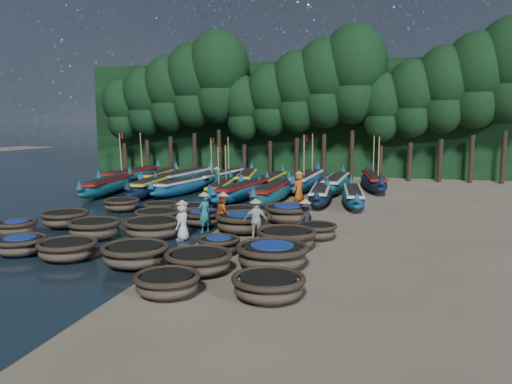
% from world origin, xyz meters
% --- Properties ---
extents(ground, '(120.00, 120.00, 0.00)m').
position_xyz_m(ground, '(0.00, 0.00, 0.00)').
color(ground, gray).
rests_on(ground, ground).
extents(foliage_wall, '(40.00, 3.00, 10.00)m').
position_xyz_m(foliage_wall, '(0.00, 23.50, 5.00)').
color(foliage_wall, black).
rests_on(foliage_wall, ground).
extents(coracle_3, '(2.30, 2.30, 0.64)m').
position_xyz_m(coracle_3, '(1.38, -9.46, 0.37)').
color(coracle_3, brown).
rests_on(coracle_3, ground).
extents(coracle_4, '(2.19, 2.19, 0.69)m').
position_xyz_m(coracle_4, '(4.19, -9.06, 0.40)').
color(coracle_4, brown).
rests_on(coracle_4, ground).
extents(coracle_5, '(2.28, 2.28, 0.66)m').
position_xyz_m(coracle_5, '(-5.58, -6.76, 0.38)').
color(coracle_5, brown).
rests_on(coracle_5, ground).
extents(coracle_6, '(2.36, 2.36, 0.69)m').
position_xyz_m(coracle_6, '(-3.49, -6.95, 0.40)').
color(coracle_6, brown).
rests_on(coracle_6, ground).
extents(coracle_7, '(2.59, 2.59, 0.76)m').
position_xyz_m(coracle_7, '(-0.81, -7.10, 0.43)').
color(coracle_7, brown).
rests_on(coracle_7, ground).
extents(coracle_8, '(2.66, 2.66, 0.72)m').
position_xyz_m(coracle_8, '(1.51, -7.32, 0.41)').
color(coracle_8, brown).
rests_on(coracle_8, ground).
extents(coracle_9, '(2.75, 2.75, 0.81)m').
position_xyz_m(coracle_9, '(3.67, -6.20, 0.47)').
color(coracle_9, brown).
rests_on(coracle_9, ground).
extents(coracle_10, '(2.10, 2.10, 0.65)m').
position_xyz_m(coracle_10, '(-7.86, -4.20, 0.37)').
color(coracle_10, brown).
rests_on(coracle_10, ground).
extents(coracle_11, '(2.52, 2.52, 0.80)m').
position_xyz_m(coracle_11, '(-4.31, -3.93, 0.46)').
color(coracle_11, brown).
rests_on(coracle_11, ground).
extents(coracle_12, '(2.62, 2.62, 0.79)m').
position_xyz_m(coracle_12, '(-2.06, -3.20, 0.45)').
color(coracle_12, brown).
rests_on(coracle_12, ground).
extents(coracle_13, '(1.75, 1.75, 0.64)m').
position_xyz_m(coracle_13, '(1.41, -4.96, 0.37)').
color(coracle_13, brown).
rests_on(coracle_13, ground).
extents(coracle_14, '(2.80, 2.80, 0.79)m').
position_xyz_m(coracle_14, '(3.67, -3.72, 0.45)').
color(coracle_14, brown).
rests_on(coracle_14, ground).
extents(coracle_15, '(2.16, 2.16, 0.75)m').
position_xyz_m(coracle_15, '(-6.87, -2.24, 0.43)').
color(coracle_15, brown).
rests_on(coracle_15, ground).
extents(coracle_16, '(2.57, 2.57, 0.71)m').
position_xyz_m(coracle_16, '(-3.03, -0.71, 0.40)').
color(coracle_16, brown).
rests_on(coracle_16, ground).
extents(coracle_17, '(2.41, 2.41, 0.70)m').
position_xyz_m(coracle_17, '(-0.90, -0.43, 0.40)').
color(coracle_17, brown).
rests_on(coracle_17, ground).
extents(coracle_18, '(2.50, 2.50, 0.84)m').
position_xyz_m(coracle_18, '(1.32, -1.26, 0.48)').
color(coracle_18, brown).
rests_on(coracle_18, ground).
extents(coracle_19, '(1.88, 1.88, 0.66)m').
position_xyz_m(coracle_19, '(4.57, -1.81, 0.38)').
color(coracle_19, brown).
rests_on(coracle_19, ground).
extents(coracle_20, '(1.94, 1.94, 0.67)m').
position_xyz_m(coracle_20, '(-6.44, 2.12, 0.38)').
color(coracle_20, brown).
rests_on(coracle_20, ground).
extents(coracle_21, '(1.81, 1.81, 0.65)m').
position_xyz_m(coracle_21, '(-3.91, 1.63, 0.37)').
color(coracle_21, brown).
rests_on(coracle_21, ground).
extents(coracle_22, '(1.81, 1.81, 0.70)m').
position_xyz_m(coracle_22, '(-2.06, 1.22, 0.40)').
color(coracle_22, brown).
rests_on(coracle_22, ground).
extents(coracle_23, '(2.50, 2.50, 0.68)m').
position_xyz_m(coracle_23, '(0.53, 1.11, 0.39)').
color(coracle_23, brown).
rests_on(coracle_23, ground).
extents(coracle_24, '(2.84, 2.84, 0.85)m').
position_xyz_m(coracle_24, '(2.81, 1.25, 0.49)').
color(coracle_24, brown).
rests_on(coracle_24, ground).
extents(long_boat_1, '(2.59, 8.51, 1.51)m').
position_xyz_m(long_boat_1, '(-10.54, 7.71, 0.57)').
color(long_boat_1, '#11605C').
rests_on(long_boat_1, ground).
extents(long_boat_2, '(2.21, 8.86, 1.56)m').
position_xyz_m(long_boat_2, '(-7.49, 8.36, 0.60)').
color(long_boat_2, black).
rests_on(long_boat_2, ground).
extents(long_boat_3, '(2.69, 7.87, 1.40)m').
position_xyz_m(long_boat_3, '(-5.64, 9.13, 0.53)').
color(long_boat_3, navy).
rests_on(long_boat_3, ground).
extents(long_boat_4, '(2.28, 7.60, 3.26)m').
position_xyz_m(long_boat_4, '(-2.87, 8.51, 0.52)').
color(long_boat_4, '#11605C').
rests_on(long_boat_4, ground).
extents(long_boat_5, '(2.78, 8.12, 1.45)m').
position_xyz_m(long_boat_5, '(-1.18, 7.60, 0.55)').
color(long_boat_5, navy).
rests_on(long_boat_5, ground).
extents(long_boat_6, '(1.95, 8.56, 1.51)m').
position_xyz_m(long_boat_6, '(0.79, 7.38, 0.57)').
color(long_boat_6, '#11605C').
rests_on(long_boat_6, ground).
extents(long_boat_7, '(1.75, 7.77, 1.37)m').
position_xyz_m(long_boat_7, '(3.63, 7.75, 0.52)').
color(long_boat_7, black).
rests_on(long_boat_7, ground).
extents(long_boat_8, '(2.03, 7.42, 1.31)m').
position_xyz_m(long_boat_8, '(5.56, 7.35, 0.50)').
color(long_boat_8, navy).
rests_on(long_boat_8, ground).
extents(long_boat_9, '(1.98, 9.20, 3.91)m').
position_xyz_m(long_boat_9, '(-11.62, 13.09, 0.62)').
color(long_boat_9, '#11605C').
rests_on(long_boat_9, ground).
extents(long_boat_10, '(2.26, 8.36, 1.48)m').
position_xyz_m(long_boat_10, '(-9.35, 13.31, 0.56)').
color(long_boat_10, navy).
rests_on(long_boat_10, ground).
extents(long_boat_11, '(2.51, 8.96, 1.58)m').
position_xyz_m(long_boat_11, '(-7.15, 13.08, 0.60)').
color(long_boat_11, '#11605C').
rests_on(long_boat_11, ground).
extents(long_boat_12, '(2.77, 8.40, 3.61)m').
position_xyz_m(long_boat_12, '(-4.73, 13.94, 0.57)').
color(long_boat_12, black).
rests_on(long_boat_12, ground).
extents(long_boat_13, '(2.78, 8.27, 1.47)m').
position_xyz_m(long_boat_13, '(-2.66, 13.98, 0.56)').
color(long_boat_13, navy).
rests_on(long_boat_13, ground).
extents(long_boat_14, '(1.47, 7.78, 1.37)m').
position_xyz_m(long_boat_14, '(-0.56, 13.27, 0.52)').
color(long_boat_14, '#11605C').
rests_on(long_boat_14, ground).
extents(long_boat_15, '(2.10, 9.20, 3.91)m').
position_xyz_m(long_boat_15, '(1.98, 13.29, 0.62)').
color(long_boat_15, navy).
rests_on(long_boat_15, ground).
extents(long_boat_16, '(1.88, 8.64, 1.52)m').
position_xyz_m(long_boat_16, '(4.10, 12.58, 0.58)').
color(long_boat_16, '#11605C').
rests_on(long_boat_16, ground).
extents(long_boat_17, '(2.66, 8.84, 3.78)m').
position_xyz_m(long_boat_17, '(6.58, 14.40, 0.60)').
color(long_boat_17, black).
rests_on(long_boat_17, ground).
extents(fisherman_0, '(0.55, 0.80, 1.77)m').
position_xyz_m(fisherman_0, '(-0.72, -3.21, 0.85)').
color(fisherman_0, silver).
rests_on(fisherman_0, ground).
extents(fisherman_1, '(0.67, 0.74, 1.90)m').
position_xyz_m(fisherman_1, '(-0.35, -1.61, 0.95)').
color(fisherman_1, '#1B6874').
rests_on(fisherman_1, ground).
extents(fisherman_2, '(0.80, 0.92, 1.82)m').
position_xyz_m(fisherman_2, '(0.29, -0.92, 0.86)').
color(fisherman_2, '#C3531A').
rests_on(fisherman_2, ground).
extents(fisherman_3, '(0.94, 1.11, 1.70)m').
position_xyz_m(fisherman_3, '(4.02, -1.31, 0.80)').
color(fisherman_3, black).
rests_on(fisherman_3, ground).
extents(fisherman_4, '(1.01, 0.56, 1.82)m').
position_xyz_m(fisherman_4, '(2.16, -2.45, 0.88)').
color(fisherman_4, silver).
rests_on(fisherman_4, ground).
extents(fisherman_5, '(1.27, 1.46, 1.79)m').
position_xyz_m(fisherman_5, '(-3.97, 10.92, 0.83)').
color(fisherman_5, '#1B6874').
rests_on(fisherman_5, ground).
extents(fisherman_6, '(0.90, 1.02, 1.95)m').
position_xyz_m(fisherman_6, '(2.30, 7.71, 0.93)').
color(fisherman_6, '#C3531A').
rests_on(fisherman_6, ground).
extents(tree_0, '(3.68, 3.68, 8.68)m').
position_xyz_m(tree_0, '(-16.00, 20.00, 5.97)').
color(tree_0, black).
rests_on(tree_0, ground).
extents(tree_1, '(4.09, 4.09, 9.65)m').
position_xyz_m(tree_1, '(-13.70, 20.00, 6.65)').
color(tree_1, black).
rests_on(tree_1, ground).
extents(tree_2, '(4.51, 4.51, 10.63)m').
position_xyz_m(tree_2, '(-11.40, 20.00, 7.32)').
color(tree_2, black).
rests_on(tree_2, ground).
extents(tree_3, '(4.92, 4.92, 11.60)m').
position_xyz_m(tree_3, '(-9.10, 20.00, 8.00)').
color(tree_3, black).
rests_on(tree_3, ground).
extents(tree_4, '(5.34, 5.34, 12.58)m').
position_xyz_m(tree_4, '(-6.80, 20.00, 8.67)').
color(tree_4, black).
rests_on(tree_4, ground).
extents(tree_5, '(3.68, 3.68, 8.68)m').
position_xyz_m(tree_5, '(-4.50, 20.00, 5.97)').
color(tree_5, black).
rests_on(tree_5, ground).
extents(tree_6, '(4.09, 4.09, 9.65)m').
position_xyz_m(tree_6, '(-2.20, 20.00, 6.65)').
color(tree_6, black).
rests_on(tree_6, ground).
extents(tree_7, '(4.51, 4.51, 10.63)m').
position_xyz_m(tree_7, '(0.10, 20.00, 7.32)').
color(tree_7, black).
rests_on(tree_7, ground).
extents(tree_8, '(4.92, 4.92, 11.60)m').
position_xyz_m(tree_8, '(2.40, 20.00, 8.00)').
color(tree_8, black).
rests_on(tree_8, ground).
extents(tree_9, '(5.34, 5.34, 12.58)m').
position_xyz_m(tree_9, '(4.70, 20.00, 8.67)').
color(tree_9, black).
rests_on(tree_9, ground).
extents(tree_10, '(3.68, 3.68, 8.68)m').
position_xyz_m(tree_10, '(7.00, 20.00, 5.97)').
color(tree_10, black).
rests_on(tree_10, ground).
extents(tree_11, '(4.09, 4.09, 9.65)m').
position_xyz_m(tree_11, '(9.30, 20.00, 6.65)').
color(tree_11, black).
rests_on(tree_11, ground).
extents(tree_12, '(4.51, 4.51, 10.63)m').
position_xyz_m(tree_12, '(11.60, 20.00, 7.32)').
color(tree_12, black).
rests_on(tree_12, ground).
extents(tree_13, '(4.92, 4.92, 11.60)m').
position_xyz_m(tree_13, '(13.90, 20.00, 8.00)').
color(tree_13, black).
rests_on(tree_13, ground).
extents(tree_14, '(5.34, 5.34, 12.58)m').
position_xyz_m(tree_14, '(16.20, 20.00, 8.67)').
color(tree_14, black).
rests_on(tree_14, ground).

